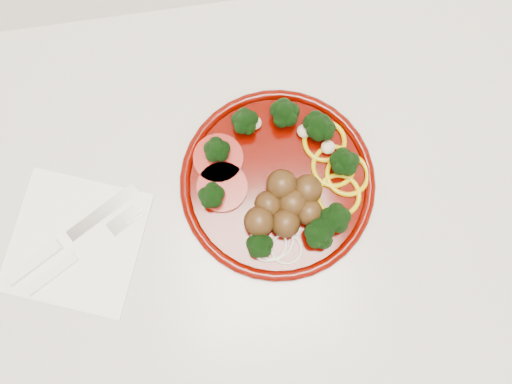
{
  "coord_description": "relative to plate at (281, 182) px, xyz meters",
  "views": [
    {
      "loc": [
        0.19,
        1.59,
        1.55
      ],
      "look_at": [
        0.21,
        1.71,
        0.92
      ],
      "focal_mm": 35.0,
      "sensor_mm": 36.0,
      "label": 1
    }
  ],
  "objects": [
    {
      "name": "napkin",
      "position": [
        -0.27,
        -0.04,
        -0.02
      ],
      "size": [
        0.21,
        0.21,
        0.0
      ],
      "primitive_type": "cube",
      "rotation": [
        0.0,
        0.0,
        1.2
      ],
      "color": "white",
      "rests_on": "counter"
    },
    {
      "name": "plate",
      "position": [
        0.0,
        0.0,
        0.0
      ],
      "size": [
        0.26,
        0.26,
        0.05
      ],
      "rotation": [
        0.0,
        0.0,
        -0.25
      ],
      "color": "#460400",
      "rests_on": "counter"
    },
    {
      "name": "counter",
      "position": [
        -0.24,
        -0.02,
        -0.47
      ],
      "size": [
        2.4,
        0.6,
        0.9
      ],
      "color": "beige",
      "rests_on": "ground"
    },
    {
      "name": "fork",
      "position": [
        -0.29,
        -0.06,
        -0.01
      ],
      "size": [
        0.16,
        0.1,
        0.01
      ],
      "rotation": [
        0.0,
        0.0,
        0.52
      ],
      "color": "white",
      "rests_on": "napkin"
    },
    {
      "name": "knife",
      "position": [
        -0.3,
        -0.04,
        -0.01
      ],
      "size": [
        0.18,
        0.11,
        0.01
      ],
      "rotation": [
        0.0,
        0.0,
        0.52
      ],
      "color": "silver",
      "rests_on": "napkin"
    }
  ]
}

